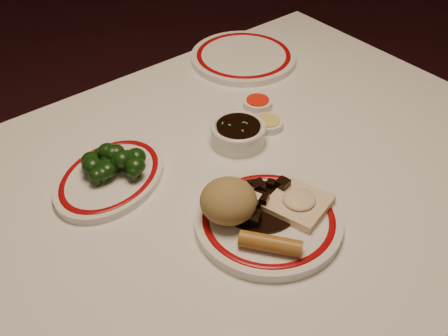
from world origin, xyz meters
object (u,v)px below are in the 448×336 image
rice_mound (228,201)px  stirfry_heap (259,202)px  fried_wonton (299,203)px  spring_roll (270,244)px  broccoli_pile (115,161)px  broccoli_plate (110,177)px  dining_table (239,211)px  soy_bowl (238,134)px  main_plate (268,221)px

rice_mound → stirfry_heap: rice_mound is taller
fried_wonton → stirfry_heap: stirfry_heap is taller
spring_roll → broccoli_pile: size_ratio=0.87×
spring_roll → fried_wonton: 0.11m
rice_mound → broccoli_plate: rice_mound is taller
dining_table → rice_mound: rice_mound is taller
fried_wonton → soy_bowl: fried_wonton is taller
spring_roll → rice_mound: bearing=55.1°
dining_table → broccoli_pile: (-0.18, 0.14, 0.13)m
main_plate → soy_bowl: (0.11, 0.21, 0.01)m
broccoli_pile → soy_bowl: (0.25, -0.06, -0.02)m
broccoli_plate → main_plate: bearing=-60.9°
dining_table → spring_roll: size_ratio=11.94×
rice_mound → broccoli_pile: rice_mound is taller
broccoli_pile → stirfry_heap: bearing=-59.1°
dining_table → main_plate: size_ratio=4.09×
soy_bowl → stirfry_heap: bearing=-120.1°
stirfry_heap → soy_bowl: stirfry_heap is taller
main_plate → rice_mound: bearing=136.5°
fried_wonton → stirfry_heap: size_ratio=0.89×
main_plate → broccoli_pile: bearing=116.8°
main_plate → spring_roll: spring_roll is taller
broccoli_plate → broccoli_pile: broccoli_pile is taller
fried_wonton → soy_bowl: (0.05, 0.22, -0.01)m
rice_mound → broccoli_pile: (-0.09, 0.22, -0.01)m
rice_mound → broccoli_pile: 0.24m
main_plate → fried_wonton: fried_wonton is taller
broccoli_plate → stirfry_heap: bearing=-56.7°
fried_wonton → broccoli_pile: (-0.19, 0.28, 0.01)m
main_plate → fried_wonton: bearing=-12.5°
broccoli_pile → soy_bowl: 0.26m
main_plate → soy_bowl: 0.24m
soy_bowl → broccoli_pile: bearing=166.8°
stirfry_heap → rice_mound: bearing=164.7°
dining_table → spring_roll: (-0.09, -0.18, 0.12)m
spring_roll → stirfry_heap: (0.05, 0.09, -0.00)m
fried_wonton → broccoli_pile: broccoli_pile is taller
dining_table → soy_bowl: (0.07, 0.08, 0.11)m
rice_mound → soy_bowl: rice_mound is taller
fried_wonton → broccoli_pile: size_ratio=1.01×
spring_roll → main_plate: bearing=12.3°
stirfry_heap → broccoli_pile: size_ratio=1.13×
spring_roll → dining_table: bearing=26.6°
main_plate → rice_mound: 0.08m
dining_table → fried_wonton: 0.19m
dining_table → fried_wonton: size_ratio=10.26×
spring_roll → broccoli_pile: bearing=68.8°
rice_mound → fried_wonton: size_ratio=0.82×
fried_wonton → rice_mound: bearing=150.8°
spring_roll → broccoli_plate: size_ratio=0.34×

